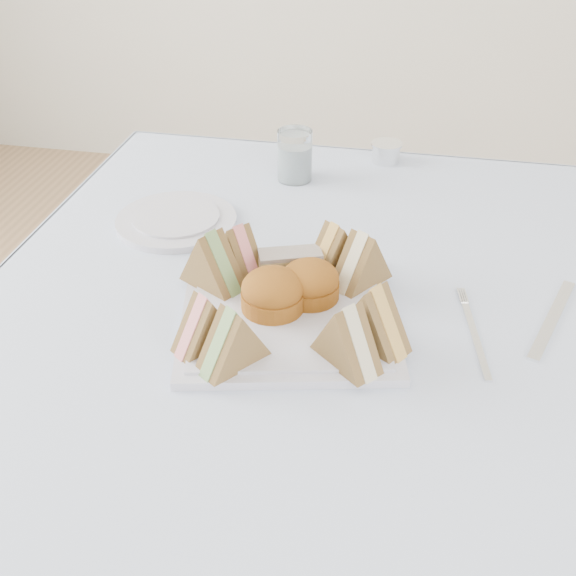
# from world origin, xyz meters

# --- Properties ---
(table) EXTENTS (0.90, 0.90, 0.74)m
(table) POSITION_xyz_m (0.00, 0.00, 0.37)
(table) COLOR brown
(table) RESTS_ON floor
(tablecloth) EXTENTS (1.02, 1.02, 0.01)m
(tablecloth) POSITION_xyz_m (0.00, 0.00, 0.74)
(tablecloth) COLOR #C7D6FB
(tablecloth) RESTS_ON table
(serving_plate) EXTENTS (0.33, 0.33, 0.01)m
(serving_plate) POSITION_xyz_m (-0.06, -0.08, 0.75)
(serving_plate) COLOR silver
(serving_plate) RESTS_ON tablecloth
(sandwich_fl_a) EXTENTS (0.08, 0.09, 0.07)m
(sandwich_fl_a) POSITION_xyz_m (-0.15, -0.17, 0.79)
(sandwich_fl_a) COLOR brown
(sandwich_fl_a) RESTS_ON serving_plate
(sandwich_fl_b) EXTENTS (0.09, 0.10, 0.08)m
(sandwich_fl_b) POSITION_xyz_m (-0.11, -0.19, 0.80)
(sandwich_fl_b) COLOR brown
(sandwich_fl_b) RESTS_ON serving_plate
(sandwich_fr_a) EXTENTS (0.10, 0.09, 0.08)m
(sandwich_fr_a) POSITION_xyz_m (0.05, -0.12, 0.80)
(sandwich_fr_a) COLOR brown
(sandwich_fr_a) RESTS_ON serving_plate
(sandwich_fr_b) EXTENTS (0.10, 0.09, 0.08)m
(sandwich_fr_b) POSITION_xyz_m (0.02, -0.16, 0.80)
(sandwich_fr_b) COLOR brown
(sandwich_fr_b) RESTS_ON serving_plate
(sandwich_bl_a) EXTENTS (0.10, 0.09, 0.08)m
(sandwich_bl_a) POSITION_xyz_m (-0.18, -0.04, 0.80)
(sandwich_bl_a) COLOR brown
(sandwich_bl_a) RESTS_ON serving_plate
(sandwich_bl_b) EXTENTS (0.09, 0.08, 0.07)m
(sandwich_bl_b) POSITION_xyz_m (-0.15, 0.01, 0.80)
(sandwich_bl_b) COLOR brown
(sandwich_bl_b) RESTS_ON serving_plate
(sandwich_br_a) EXTENTS (0.09, 0.10, 0.08)m
(sandwich_br_a) POSITION_xyz_m (0.02, 0.01, 0.80)
(sandwich_br_a) COLOR brown
(sandwich_br_a) RESTS_ON serving_plate
(sandwich_br_b) EXTENTS (0.08, 0.09, 0.08)m
(sandwich_br_b) POSITION_xyz_m (-0.02, 0.04, 0.80)
(sandwich_br_b) COLOR brown
(sandwich_br_b) RESTS_ON serving_plate
(scone_left) EXTENTS (0.10, 0.10, 0.06)m
(scone_left) POSITION_xyz_m (-0.09, -0.08, 0.79)
(scone_left) COLOR #A35C21
(scone_left) RESTS_ON serving_plate
(scone_right) EXTENTS (0.11, 0.11, 0.05)m
(scone_right) POSITION_xyz_m (-0.04, -0.04, 0.78)
(scone_right) COLOR #A35C21
(scone_right) RESTS_ON serving_plate
(pastry_slice) EXTENTS (0.09, 0.06, 0.04)m
(pastry_slice) POSITION_xyz_m (-0.08, 0.01, 0.78)
(pastry_slice) COLOR #CDBC79
(pastry_slice) RESTS_ON serving_plate
(side_plate) EXTENTS (0.25, 0.25, 0.01)m
(side_plate) POSITION_xyz_m (-0.30, 0.14, 0.75)
(side_plate) COLOR silver
(side_plate) RESTS_ON tablecloth
(water_glass) EXTENTS (0.08, 0.08, 0.09)m
(water_glass) POSITION_xyz_m (-0.14, 0.35, 0.79)
(water_glass) COLOR white
(water_glass) RESTS_ON tablecloth
(tea_strainer) EXTENTS (0.07, 0.07, 0.03)m
(tea_strainer) POSITION_xyz_m (0.02, 0.46, 0.76)
(tea_strainer) COLOR silver
(tea_strainer) RESTS_ON tablecloth
(knife) EXTENTS (0.08, 0.19, 0.00)m
(knife) POSITION_xyz_m (0.28, -0.01, 0.75)
(knife) COLOR silver
(knife) RESTS_ON tablecloth
(fork) EXTENTS (0.04, 0.16, 0.00)m
(fork) POSITION_xyz_m (0.18, -0.08, 0.75)
(fork) COLOR silver
(fork) RESTS_ON tablecloth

